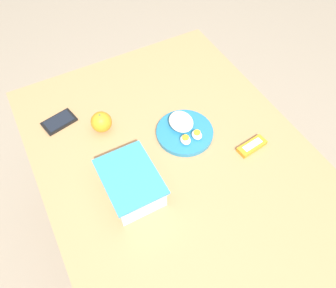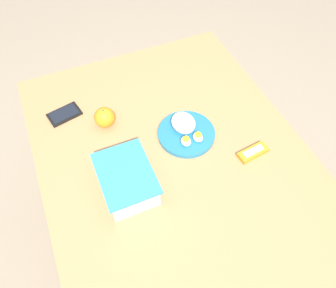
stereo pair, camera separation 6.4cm
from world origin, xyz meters
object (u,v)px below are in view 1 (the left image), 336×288
orange_fruit (101,122)px  rice_plate (184,129)px  food_container (131,184)px  candy_bar (252,146)px  cell_phone (59,122)px

orange_fruit → rice_plate: size_ratio=0.37×
food_container → rice_plate: 0.31m
food_container → candy_bar: food_container is taller
cell_phone → rice_plate: bearing=-124.1°
food_container → candy_bar: size_ratio=1.89×
cell_phone → orange_fruit: bearing=-128.1°
rice_plate → candy_bar: rice_plate is taller
candy_bar → food_container: bearing=84.1°
orange_fruit → candy_bar: 0.57m
orange_fruit → cell_phone: orange_fruit is taller
candy_bar → cell_phone: candy_bar is taller
rice_plate → candy_bar: (-0.18, -0.19, -0.01)m
rice_plate → candy_bar: bearing=-134.1°
rice_plate → cell_phone: size_ratio=1.57×
rice_plate → candy_bar: 0.26m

